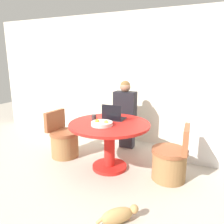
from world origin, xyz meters
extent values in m
plane|color=#B2A899|center=(0.00, 0.00, 0.00)|extent=(12.00, 12.00, 0.00)
cube|color=beige|center=(0.00, 1.67, 1.30)|extent=(7.00, 0.06, 2.60)
cube|color=white|center=(1.44, 1.30, 0.88)|extent=(0.65, 0.65, 1.76)
cube|color=silver|center=(1.44, 0.97, 0.88)|extent=(0.63, 0.01, 1.65)
cylinder|color=red|center=(0.01, 0.31, 0.03)|extent=(0.55, 0.55, 0.05)
cylinder|color=red|center=(0.01, 0.31, 0.38)|extent=(0.17, 0.17, 0.66)
cylinder|color=red|center=(0.01, 0.31, 0.73)|extent=(1.24, 1.24, 0.04)
cylinder|color=olive|center=(0.92, 0.35, 0.20)|extent=(0.48, 0.48, 0.41)
cylinder|color=brown|center=(0.92, 0.35, 0.43)|extent=(0.51, 0.51, 0.06)
cube|color=brown|center=(1.13, 0.36, 0.64)|extent=(0.09, 0.46, 0.35)
cylinder|color=olive|center=(-0.91, 0.40, 0.20)|extent=(0.48, 0.48, 0.41)
cylinder|color=brown|center=(-0.91, 0.40, 0.43)|extent=(0.51, 0.51, 0.06)
cube|color=brown|center=(-1.11, 0.42, 0.64)|extent=(0.11, 0.46, 0.35)
cube|color=#2D2D38|center=(-0.04, 1.25, 0.23)|extent=(0.28, 0.16, 0.46)
cube|color=#2D2D38|center=(-0.04, 1.19, 0.53)|extent=(0.32, 0.36, 0.14)
cube|color=black|center=(-0.04, 1.11, 0.86)|extent=(0.40, 0.22, 0.52)
sphere|color=#936B51|center=(-0.04, 1.11, 1.21)|extent=(0.19, 0.19, 0.19)
sphere|color=brown|center=(-0.04, 1.11, 1.23)|extent=(0.18, 0.18, 0.18)
cube|color=#232328|center=(-0.01, 0.54, 0.76)|extent=(0.33, 0.26, 0.02)
cube|color=black|center=(-0.01, 0.41, 0.89)|extent=(0.33, 0.01, 0.24)
cylinder|color=beige|center=(-0.04, 0.14, 0.78)|extent=(0.32, 0.32, 0.05)
sphere|color=gold|center=(0.03, 0.14, 0.81)|extent=(0.06, 0.06, 0.06)
sphere|color=orange|center=(-0.11, 0.12, 0.81)|extent=(0.06, 0.06, 0.06)
cylinder|color=#383333|center=(-0.29, 0.35, 0.79)|extent=(0.08, 0.08, 0.09)
ellipsoid|color=tan|center=(0.58, -0.77, 0.09)|extent=(0.36, 0.35, 0.17)
sphere|color=tan|center=(0.72, -0.63, 0.12)|extent=(0.10, 0.10, 0.10)
cylinder|color=tan|center=(0.46, -0.88, 0.10)|extent=(0.13, 0.13, 0.12)
camera|label=1|loc=(1.32, -2.60, 1.69)|focal=35.00mm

